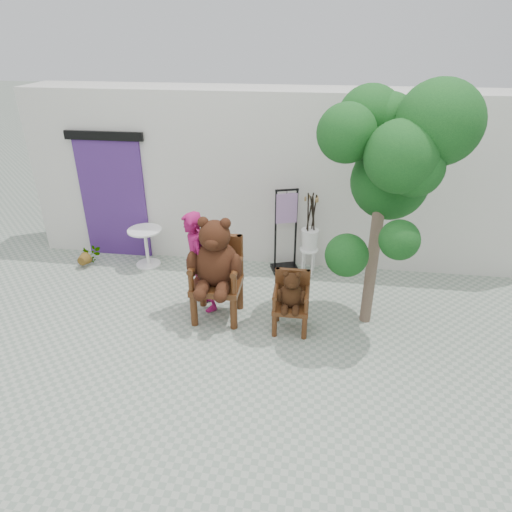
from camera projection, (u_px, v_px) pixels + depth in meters
The scene contains 11 objects.
ground_plane at pixel (258, 352), 6.13m from camera, with size 60.00×60.00×0.00m, color gray.
back_wall at pixel (281, 176), 8.19m from camera, with size 9.00×1.00×3.00m, color silver.
doorway at pixel (113, 196), 8.25m from camera, with size 1.40×0.11×2.33m.
chair_big at pixel (216, 263), 6.50m from camera, with size 0.79×0.84×1.60m.
chair_small at pixel (291, 296), 6.37m from camera, with size 0.50×0.51×0.94m.
person at pixel (200, 263), 6.74m from camera, with size 0.58×0.38×1.59m, color #8E114D.
cafe_table at pixel (146, 243), 8.16m from camera, with size 0.60×0.60×0.70m.
display_stand at pixel (285, 240), 7.92m from camera, with size 0.54×0.47×1.51m.
stool_bucket at pixel (310, 239), 7.83m from camera, with size 0.32×0.32×1.45m.
tree at pixel (395, 153), 5.73m from camera, with size 1.96×1.78×3.41m.
potted_plant at pixel (88, 255), 8.27m from camera, with size 0.35×0.30×0.39m, color #0E3413.
Camera 1 is at (0.64, -4.84, 3.94)m, focal length 32.00 mm.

